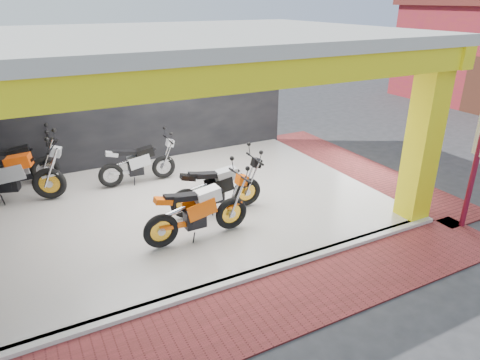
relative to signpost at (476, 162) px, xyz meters
The scene contains 16 objects.
ground 4.85m from the signpost, 161.35° to the left, with size 80.00×80.00×0.00m, color #2D2D30.
showroom_floor 5.77m from the signpost, 141.62° to the left, with size 8.00×6.00×0.10m, color white.
showroom_ceiling 6.03m from the signpost, 141.62° to the left, with size 8.40×6.40×0.20m, color beige.
back_wall 7.93m from the signpost, 123.75° to the left, with size 8.20×0.20×3.50m, color black.
corner_column 1.05m from the signpost, 131.48° to the left, with size 0.50×0.50×3.50m, color yellow.
header_beam_front 4.82m from the signpost, behind, with size 8.40×0.30×0.40m, color yellow.
header_beam_right 3.99m from the signpost, 96.55° to the left, with size 0.30×6.40×0.40m, color yellow.
floor_kerb 4.62m from the signpost, behind, with size 8.00×0.20×0.10m, color white.
paver_front 4.62m from the signpost, behind, with size 9.00×1.40×0.03m, color maroon.
paver_right 3.77m from the signpost, 83.45° to the left, with size 1.40×7.00×0.03m, color maroon.
signpost is the anchor object (origin of this frame).
moto_hero 4.70m from the signpost, 155.72° to the left, with size 2.18×0.81×1.33m, color #FF5C0A, non-canonical shape.
moto_row_a 4.45m from the signpost, 142.69° to the left, with size 2.11×0.78×1.29m, color black, non-canonical shape.
moto_row_b 6.81m from the signpost, 132.61° to the left, with size 1.97×0.73×1.20m, color #B3B6BB, non-canonical shape.
moto_row_c 8.78m from the signpost, 145.24° to the left, with size 2.43×0.90×1.48m, color #A4A7AC, non-canonical shape.
moto_row_d 9.43m from the signpost, 139.93° to the left, with size 2.20×0.81×1.34m, color black, non-canonical shape.
Camera 1 is at (-3.11, -6.11, 4.25)m, focal length 32.00 mm.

